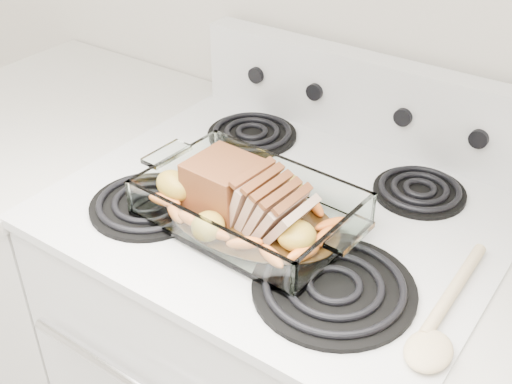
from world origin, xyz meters
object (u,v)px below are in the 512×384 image
Objects in this scene: counter_left at (77,262)px; baking_dish at (249,212)px; electric_range at (281,368)px; pork_roast at (239,192)px.

counter_left is 0.83m from baking_dish.
counter_left is at bearing 174.56° from baking_dish.
electric_range is at bearing 0.10° from counter_left.
pork_roast is (-0.02, 0.00, 0.03)m from baking_dish.
baking_dish is (0.65, -0.10, 0.50)m from counter_left.
pork_roast is at bearing -176.92° from baking_dish.
electric_range is 0.67m from counter_left.
pork_roast reaches higher than counter_left.
baking_dish is at bearing -96.86° from electric_range.
electric_range is at bearing 62.41° from pork_roast.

